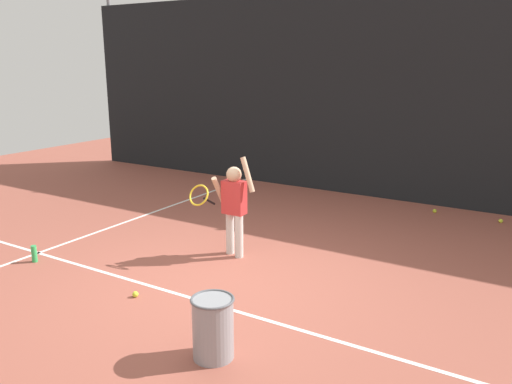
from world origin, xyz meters
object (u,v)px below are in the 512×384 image
tennis_ball_3 (135,294)px  ball_hopper (213,327)px  water_bottle (34,254)px  tennis_ball_2 (501,221)px  tennis_ball_1 (435,211)px  tennis_player (233,203)px  tennis_ball_4 (221,190)px

tennis_ball_3 → ball_hopper: bearing=-19.7°
water_bottle → tennis_ball_3: water_bottle is taller
tennis_ball_2 → tennis_ball_3: size_ratio=1.00×
water_bottle → tennis_ball_1: (3.89, 4.98, -0.08)m
ball_hopper → tennis_ball_3: 1.54m
tennis_player → ball_hopper: bearing=-61.1°
tennis_ball_1 → tennis_ball_3: same height
tennis_player → tennis_ball_1: size_ratio=20.46×
tennis_ball_2 → tennis_ball_4: bearing=-172.7°
tennis_player → tennis_ball_3: bearing=-98.6°
water_bottle → tennis_ball_4: (-0.10, 4.31, -0.08)m
tennis_ball_2 → tennis_ball_4: (-5.02, -0.64, 0.00)m
tennis_player → tennis_ball_1: bearing=61.2°
tennis_ball_2 → tennis_ball_3: bearing=-121.5°
water_bottle → tennis_ball_2: bearing=45.1°
ball_hopper → tennis_ball_4: 5.96m
tennis_ball_1 → tennis_ball_2: same height
ball_hopper → tennis_ball_2: ball_hopper is taller
water_bottle → tennis_ball_2: water_bottle is taller
ball_hopper → tennis_ball_1: bearing=83.8°
water_bottle → tennis_ball_3: size_ratio=3.33×
tennis_player → water_bottle: tennis_player is taller
tennis_player → tennis_ball_4: tennis_player is taller
tennis_ball_2 → tennis_ball_3: 5.90m
tennis_player → tennis_ball_4: bearing=127.0°
ball_hopper → water_bottle: (-3.28, 0.59, -0.18)m
tennis_ball_3 → tennis_ball_2: bearing=58.5°
water_bottle → tennis_ball_2: size_ratio=3.33×
tennis_player → ball_hopper: 2.49m
tennis_player → tennis_ball_3: 1.77m
tennis_player → tennis_ball_4: size_ratio=20.46×
ball_hopper → tennis_ball_1: ball_hopper is taller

